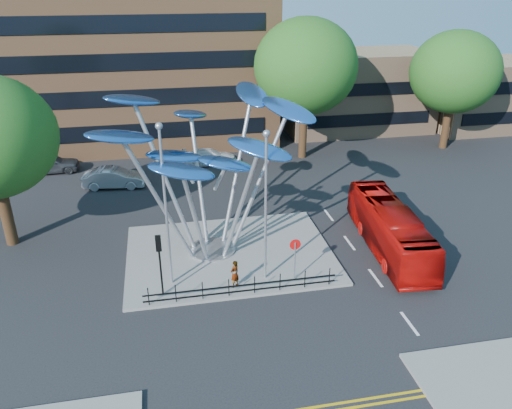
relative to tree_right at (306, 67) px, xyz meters
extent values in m
plane|color=black|center=(-8.00, -22.00, -8.04)|extent=(120.00, 120.00, 0.00)
cube|color=slate|center=(-9.00, -16.00, -7.96)|extent=(12.00, 9.00, 0.15)
cube|color=gold|center=(-8.00, -28.00, -8.03)|extent=(40.00, 0.12, 0.01)
cube|color=#A57F61|center=(8.00, 8.00, -4.04)|extent=(15.00, 8.00, 8.00)
cube|color=#A57F61|center=(22.00, 6.00, -4.54)|extent=(12.00, 8.00, 7.00)
cylinder|color=black|center=(0.00, 0.00, -5.18)|extent=(0.70, 0.70, 5.72)
ellipsoid|color=#164D16|center=(0.00, 0.00, 0.02)|extent=(8.80, 8.80, 8.10)
cylinder|color=black|center=(-22.00, -12.00, -5.62)|extent=(0.70, 0.70, 4.84)
cylinder|color=black|center=(14.00, 0.00, -5.51)|extent=(0.70, 0.70, 5.06)
ellipsoid|color=#164D16|center=(14.00, 0.00, -0.91)|extent=(8.00, 8.00, 7.36)
cylinder|color=#9EA0A5|center=(-10.00, -15.50, -7.83)|extent=(2.80, 2.80, 0.12)
cylinder|color=#9EA0A5|center=(-11.20, -16.10, -3.99)|extent=(0.24, 0.24, 7.80)
ellipsoid|color=blue|center=(-14.40, -17.10, -0.09)|extent=(3.92, 2.95, 1.39)
cylinder|color=#9EA0A5|center=(-10.40, -16.50, -4.69)|extent=(0.24, 0.24, 6.40)
ellipsoid|color=blue|center=(-11.60, -18.70, -1.49)|extent=(3.47, 1.78, 1.31)
cylinder|color=#9EA0A5|center=(-9.40, -16.30, -4.39)|extent=(0.24, 0.24, 7.00)
ellipsoid|color=blue|center=(-7.60, -17.90, -0.89)|extent=(3.81, 3.11, 1.36)
cylinder|color=#9EA0A5|center=(-8.80, -15.50, -3.79)|extent=(0.24, 0.24, 8.20)
ellipsoid|color=blue|center=(-5.40, -15.10, 0.31)|extent=(3.52, 4.06, 1.44)
cylinder|color=#9EA0A5|center=(-9.20, -14.60, -3.59)|extent=(0.24, 0.24, 8.60)
ellipsoid|color=blue|center=(-7.00, -12.60, 0.71)|extent=(2.21, 3.79, 1.39)
cylinder|color=#9EA0A5|center=(-10.20, -14.50, -4.19)|extent=(0.24, 0.24, 7.40)
ellipsoid|color=blue|center=(-10.60, -11.90, -0.49)|extent=(3.02, 3.71, 1.34)
cylinder|color=#9EA0A5|center=(-11.00, -15.10, -3.49)|extent=(0.24, 0.24, 8.80)
ellipsoid|color=blue|center=(-13.80, -13.70, 0.91)|extent=(3.88, 3.60, 1.42)
ellipsoid|color=blue|center=(-11.80, -15.30, -1.89)|extent=(3.40, 1.96, 1.13)
ellipsoid|color=blue|center=(-9.10, -15.90, -2.29)|extent=(3.39, 2.16, 1.11)
cylinder|color=#9EA0A5|center=(-12.50, -18.50, -3.64)|extent=(0.14, 0.14, 8.50)
sphere|color=#9EA0A5|center=(-12.50, -18.50, 0.73)|extent=(0.36, 0.36, 0.36)
cylinder|color=#9EA0A5|center=(-7.50, -19.00, -3.89)|extent=(0.14, 0.14, 8.00)
sphere|color=#9EA0A5|center=(-7.50, -19.00, 0.23)|extent=(0.36, 0.36, 0.36)
cylinder|color=black|center=(-13.00, -19.50, -6.29)|extent=(0.10, 0.10, 3.20)
cube|color=black|center=(-13.00, -19.50, -4.89)|extent=(0.28, 0.18, 0.85)
sphere|color=#FF0C0C|center=(-13.00, -19.50, -4.61)|extent=(0.18, 0.18, 0.18)
cylinder|color=#9EA0A5|center=(-6.00, -19.50, -6.74)|extent=(0.08, 0.08, 2.30)
cylinder|color=red|center=(-6.00, -19.47, -5.74)|extent=(0.60, 0.04, 0.60)
cube|color=white|center=(-6.00, -19.45, -5.74)|extent=(0.42, 0.03, 0.10)
cylinder|color=black|center=(-13.70, -20.30, -7.39)|extent=(0.05, 0.05, 1.00)
cylinder|color=black|center=(-12.36, -20.30, -7.39)|extent=(0.05, 0.05, 1.00)
cylinder|color=black|center=(-11.01, -20.30, -7.39)|extent=(0.05, 0.05, 1.00)
cylinder|color=black|center=(-9.67, -20.30, -7.39)|extent=(0.05, 0.05, 1.00)
cylinder|color=black|center=(-8.33, -20.30, -7.39)|extent=(0.05, 0.05, 1.00)
cylinder|color=black|center=(-6.99, -20.30, -7.39)|extent=(0.05, 0.05, 1.00)
cylinder|color=black|center=(-5.64, -20.30, -7.39)|extent=(0.05, 0.05, 1.00)
cylinder|color=black|center=(-4.30, -20.30, -7.39)|extent=(0.05, 0.05, 1.00)
cube|color=black|center=(-9.00, -20.30, -7.34)|extent=(10.00, 0.06, 0.06)
cube|color=black|center=(-9.00, -20.30, -7.69)|extent=(10.00, 0.06, 0.06)
imported|color=#A70A07|center=(0.50, -17.09, -6.65)|extent=(3.20, 10.12, 2.77)
imported|color=gray|center=(-9.24, -19.50, -7.12)|extent=(0.67, 0.63, 1.54)
imported|color=#393B40|center=(-21.79, 0.28, -7.23)|extent=(4.84, 2.17, 1.61)
imported|color=#9FA2A7|center=(-16.30, -4.00, -7.26)|extent=(4.86, 2.14, 1.55)
imported|color=silver|center=(-8.45, -0.29, -7.36)|extent=(4.67, 1.95, 1.35)
camera|label=1|loc=(-12.41, -41.43, 7.16)|focal=35.00mm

